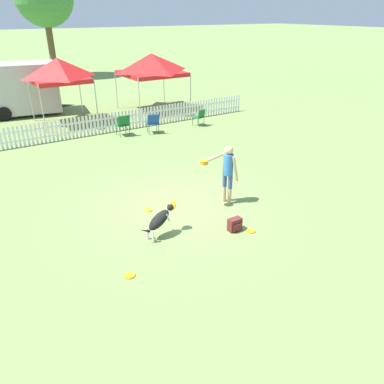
{
  "coord_description": "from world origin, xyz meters",
  "views": [
    {
      "loc": [
        -4.62,
        -8.02,
        4.93
      ],
      "look_at": [
        -0.08,
        -0.86,
        0.81
      ],
      "focal_mm": 35.0,
      "sensor_mm": 36.0,
      "label": 1
    }
  ],
  "objects_px": {
    "backpack_on_grass": "(235,225)",
    "folding_chair_center": "(200,116)",
    "folding_chair_blue_left": "(153,122)",
    "canopy_tent_secondary": "(58,70)",
    "frisbee_near_dog": "(251,231)",
    "folding_chair_green_right": "(123,123)",
    "leaping_dog": "(160,219)",
    "handler_person": "(227,168)",
    "frisbee_midfield": "(148,210)",
    "frisbee_near_handler": "(130,276)",
    "equipment_trailer": "(12,88)",
    "canopy_tent_main": "(151,64)"
  },
  "relations": [
    {
      "from": "backpack_on_grass",
      "to": "folding_chair_center",
      "type": "relative_size",
      "value": 0.44
    },
    {
      "from": "folding_chair_blue_left",
      "to": "canopy_tent_secondary",
      "type": "xyz_separation_m",
      "value": [
        -2.8,
        3.82,
        1.94
      ]
    },
    {
      "from": "frisbee_near_dog",
      "to": "folding_chair_center",
      "type": "distance_m",
      "value": 9.53
    },
    {
      "from": "folding_chair_blue_left",
      "to": "folding_chair_green_right",
      "type": "bearing_deg",
      "value": -1.02
    },
    {
      "from": "leaping_dog",
      "to": "folding_chair_green_right",
      "type": "relative_size",
      "value": 1.2
    },
    {
      "from": "leaping_dog",
      "to": "folding_chair_blue_left",
      "type": "xyz_separation_m",
      "value": [
        3.69,
        7.6,
        0.07
      ]
    },
    {
      "from": "handler_person",
      "to": "backpack_on_grass",
      "type": "distance_m",
      "value": 1.75
    },
    {
      "from": "folding_chair_center",
      "to": "canopy_tent_secondary",
      "type": "distance_m",
      "value": 6.81
    },
    {
      "from": "frisbee_midfield",
      "to": "folding_chair_green_right",
      "type": "relative_size",
      "value": 0.24
    },
    {
      "from": "frisbee_near_handler",
      "to": "backpack_on_grass",
      "type": "xyz_separation_m",
      "value": [
        2.94,
        0.25,
        0.15
      ]
    },
    {
      "from": "frisbee_near_handler",
      "to": "frisbee_midfield",
      "type": "distance_m",
      "value": 2.81
    },
    {
      "from": "frisbee_midfield",
      "to": "backpack_on_grass",
      "type": "bearing_deg",
      "value": -56.74
    },
    {
      "from": "leaping_dog",
      "to": "backpack_on_grass",
      "type": "height_order",
      "value": "leaping_dog"
    },
    {
      "from": "frisbee_near_handler",
      "to": "frisbee_midfield",
      "type": "bearing_deg",
      "value": 55.85
    },
    {
      "from": "folding_chair_blue_left",
      "to": "equipment_trailer",
      "type": "height_order",
      "value": "equipment_trailer"
    },
    {
      "from": "canopy_tent_secondary",
      "to": "equipment_trailer",
      "type": "bearing_deg",
      "value": 119.74
    },
    {
      "from": "canopy_tent_secondary",
      "to": "backpack_on_grass",
      "type": "bearing_deg",
      "value": -86.3
    },
    {
      "from": "equipment_trailer",
      "to": "leaping_dog",
      "type": "bearing_deg",
      "value": -77.87
    },
    {
      "from": "frisbee_midfield",
      "to": "canopy_tent_secondary",
      "type": "bearing_deg",
      "value": 86.75
    },
    {
      "from": "folding_chair_green_right",
      "to": "canopy_tent_secondary",
      "type": "distance_m",
      "value": 4.23
    },
    {
      "from": "frisbee_near_dog",
      "to": "canopy_tent_secondary",
      "type": "xyz_separation_m",
      "value": [
        -1.09,
        12.44,
        2.46
      ]
    },
    {
      "from": "leaping_dog",
      "to": "folding_chair_green_right",
      "type": "distance_m",
      "value": 8.35
    },
    {
      "from": "leaping_dog",
      "to": "frisbee_near_dog",
      "type": "relative_size",
      "value": 4.99
    },
    {
      "from": "handler_person",
      "to": "canopy_tent_secondary",
      "type": "bearing_deg",
      "value": -5.12
    },
    {
      "from": "frisbee_midfield",
      "to": "frisbee_near_handler",
      "type": "bearing_deg",
      "value": -124.15
    },
    {
      "from": "frisbee_near_handler",
      "to": "folding_chair_center",
      "type": "xyz_separation_m",
      "value": [
        7.38,
        8.57,
        0.45
      ]
    },
    {
      "from": "frisbee_near_handler",
      "to": "folding_chair_center",
      "type": "relative_size",
      "value": 0.28
    },
    {
      "from": "frisbee_near_handler",
      "to": "frisbee_near_dog",
      "type": "bearing_deg",
      "value": -0.09
    },
    {
      "from": "handler_person",
      "to": "frisbee_midfield",
      "type": "bearing_deg",
      "value": 57.08
    },
    {
      "from": "folding_chair_center",
      "to": "folding_chair_green_right",
      "type": "bearing_deg",
      "value": -23.89
    },
    {
      "from": "frisbee_near_handler",
      "to": "canopy_tent_main",
      "type": "height_order",
      "value": "canopy_tent_main"
    },
    {
      "from": "handler_person",
      "to": "canopy_tent_main",
      "type": "distance_m",
      "value": 11.5
    },
    {
      "from": "frisbee_near_dog",
      "to": "equipment_trailer",
      "type": "height_order",
      "value": "equipment_trailer"
    },
    {
      "from": "handler_person",
      "to": "frisbee_near_handler",
      "type": "distance_m",
      "value": 4.1
    },
    {
      "from": "handler_person",
      "to": "folding_chair_green_right",
      "type": "height_order",
      "value": "handler_person"
    },
    {
      "from": "frisbee_near_dog",
      "to": "equipment_trailer",
      "type": "xyz_separation_m",
      "value": [
        -2.81,
        15.45,
        1.34
      ]
    },
    {
      "from": "backpack_on_grass",
      "to": "folding_chair_blue_left",
      "type": "xyz_separation_m",
      "value": [
        2.01,
        8.36,
        0.37
      ]
    },
    {
      "from": "canopy_tent_main",
      "to": "canopy_tent_secondary",
      "type": "xyz_separation_m",
      "value": [
        -4.79,
        -0.07,
        0.08
      ]
    },
    {
      "from": "leaping_dog",
      "to": "frisbee_midfield",
      "type": "bearing_deg",
      "value": 153.47
    },
    {
      "from": "backpack_on_grass",
      "to": "folding_chair_blue_left",
      "type": "relative_size",
      "value": 0.38
    },
    {
      "from": "frisbee_near_handler",
      "to": "folding_chair_blue_left",
      "type": "xyz_separation_m",
      "value": [
        4.95,
        8.62,
        0.52
      ]
    },
    {
      "from": "frisbee_near_dog",
      "to": "folding_chair_green_right",
      "type": "relative_size",
      "value": 0.24
    },
    {
      "from": "frisbee_near_handler",
      "to": "frisbee_midfield",
      "type": "height_order",
      "value": "same"
    },
    {
      "from": "frisbee_midfield",
      "to": "canopy_tent_secondary",
      "type": "height_order",
      "value": "canopy_tent_secondary"
    },
    {
      "from": "leaping_dog",
      "to": "frisbee_near_handler",
      "type": "xyz_separation_m",
      "value": [
        -1.26,
        -1.02,
        -0.45
      ]
    },
    {
      "from": "frisbee_midfield",
      "to": "canopy_tent_secondary",
      "type": "distance_m",
      "value": 10.42
    },
    {
      "from": "frisbee_near_handler",
      "to": "leaping_dog",
      "type": "bearing_deg",
      "value": 38.91
    },
    {
      "from": "canopy_tent_secondary",
      "to": "equipment_trailer",
      "type": "distance_m",
      "value": 3.65
    },
    {
      "from": "frisbee_midfield",
      "to": "canopy_tent_secondary",
      "type": "xyz_separation_m",
      "value": [
        0.57,
        10.11,
        2.46
      ]
    },
    {
      "from": "leaping_dog",
      "to": "frisbee_near_handler",
      "type": "bearing_deg",
      "value": -64.01
    }
  ]
}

